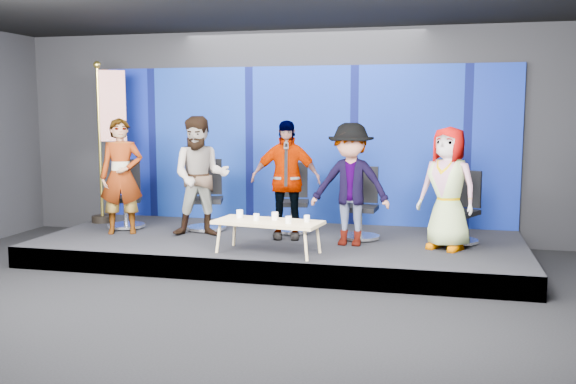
# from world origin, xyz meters

# --- Properties ---
(ground) EXTENTS (10.00, 10.00, 0.00)m
(ground) POSITION_xyz_m (0.00, 0.00, 0.00)
(ground) COLOR black
(ground) RESTS_ON ground
(room_walls) EXTENTS (10.02, 8.02, 3.51)m
(room_walls) POSITION_xyz_m (0.00, 0.00, 2.43)
(room_walls) COLOR black
(room_walls) RESTS_ON ground
(riser) EXTENTS (7.00, 3.00, 0.30)m
(riser) POSITION_xyz_m (0.00, 2.50, 0.15)
(riser) COLOR black
(riser) RESTS_ON ground
(backdrop) EXTENTS (7.00, 0.08, 2.60)m
(backdrop) POSITION_xyz_m (0.00, 3.95, 1.60)
(backdrop) COLOR navy
(backdrop) RESTS_ON riser
(chair_a) EXTENTS (0.80, 0.80, 1.09)m
(chair_a) POSITION_xyz_m (-2.62, 2.76, 0.66)
(chair_a) COLOR silver
(chair_a) RESTS_ON riser
(panelist_a) EXTENTS (0.75, 0.63, 1.76)m
(panelist_a) POSITION_xyz_m (-2.43, 2.29, 1.18)
(panelist_a) COLOR black
(panelist_a) RESTS_ON riser
(chair_b) EXTENTS (0.76, 0.76, 1.11)m
(chair_b) POSITION_xyz_m (-1.29, 2.89, 0.66)
(chair_b) COLOR silver
(chair_b) RESTS_ON riser
(panelist_b) EXTENTS (1.02, 0.88, 1.79)m
(panelist_b) POSITION_xyz_m (-1.19, 2.39, 1.20)
(panelist_b) COLOR black
(panelist_b) RESTS_ON riser
(chair_c) EXTENTS (0.69, 0.69, 1.07)m
(chair_c) POSITION_xyz_m (0.08, 3.00, 0.65)
(chair_c) COLOR silver
(chair_c) RESTS_ON riser
(panelist_c) EXTENTS (1.07, 0.58, 1.73)m
(panelist_c) POSITION_xyz_m (0.09, 2.50, 1.17)
(panelist_c) COLOR black
(panelist_c) RESTS_ON riser
(chair_d) EXTENTS (0.63, 0.63, 1.05)m
(chair_d) POSITION_xyz_m (1.16, 2.74, 0.65)
(chair_d) COLOR silver
(chair_d) RESTS_ON riser
(panelist_d) EXTENTS (1.14, 0.70, 1.70)m
(panelist_d) POSITION_xyz_m (1.08, 2.25, 1.15)
(panelist_d) COLOR black
(panelist_d) RESTS_ON riser
(chair_e) EXTENTS (0.77, 0.77, 1.02)m
(chair_e) POSITION_xyz_m (2.58, 2.76, 0.64)
(chair_e) COLOR silver
(chair_e) RESTS_ON riser
(panelist_e) EXTENTS (0.96, 0.83, 1.66)m
(panelist_e) POSITION_xyz_m (2.39, 2.29, 1.13)
(panelist_e) COLOR black
(panelist_e) RESTS_ON riser
(coffee_table) EXTENTS (1.48, 0.80, 0.43)m
(coffee_table) POSITION_xyz_m (0.10, 1.47, 0.70)
(coffee_table) COLOR tan
(coffee_table) RESTS_ON riser
(mug_a) EXTENTS (0.09, 0.09, 0.11)m
(mug_a) POSITION_xyz_m (-0.33, 1.61, 0.79)
(mug_a) COLOR white
(mug_a) RESTS_ON coffee_table
(mug_b) EXTENTS (0.08, 0.08, 0.09)m
(mug_b) POSITION_xyz_m (-0.05, 1.44, 0.78)
(mug_b) COLOR white
(mug_b) RESTS_ON coffee_table
(mug_c) EXTENTS (0.09, 0.09, 0.10)m
(mug_c) POSITION_xyz_m (0.17, 1.56, 0.79)
(mug_c) COLOR white
(mug_c) RESTS_ON coffee_table
(mug_d) EXTENTS (0.08, 0.08, 0.09)m
(mug_d) POSITION_xyz_m (0.41, 1.33, 0.78)
(mug_d) COLOR white
(mug_d) RESTS_ON coffee_table
(mug_e) EXTENTS (0.08, 0.08, 0.09)m
(mug_e) POSITION_xyz_m (0.62, 1.50, 0.78)
(mug_e) COLOR white
(mug_e) RESTS_ON coffee_table
(flag_stand) EXTENTS (0.58, 0.42, 2.68)m
(flag_stand) POSITION_xyz_m (-3.13, 3.18, 1.72)
(flag_stand) COLOR black
(flag_stand) RESTS_ON riser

